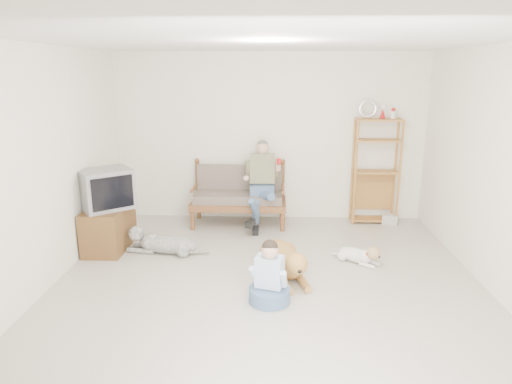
{
  "coord_description": "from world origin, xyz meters",
  "views": [
    {
      "loc": [
        0.04,
        -4.65,
        2.42
      ],
      "look_at": [
        -0.17,
        1.0,
        0.9
      ],
      "focal_mm": 32.0,
      "sensor_mm": 36.0,
      "label": 1
    }
  ],
  "objects_px": {
    "tv_stand": "(109,228)",
    "golden_retriever": "(286,260)",
    "etagere": "(376,170)",
    "loveseat": "(239,194)"
  },
  "relations": [
    {
      "from": "tv_stand",
      "to": "golden_retriever",
      "type": "distance_m",
      "value": 2.56
    },
    {
      "from": "tv_stand",
      "to": "etagere",
      "type": "bearing_deg",
      "value": 18.51
    },
    {
      "from": "etagere",
      "to": "golden_retriever",
      "type": "distance_m",
      "value": 2.61
    },
    {
      "from": "tv_stand",
      "to": "golden_retriever",
      "type": "bearing_deg",
      "value": -16.74
    },
    {
      "from": "loveseat",
      "to": "tv_stand",
      "type": "xyz_separation_m",
      "value": [
        -1.74,
        -1.15,
        -0.19
      ]
    },
    {
      "from": "loveseat",
      "to": "etagere",
      "type": "xyz_separation_m",
      "value": [
        2.19,
        0.15,
        0.38
      ]
    },
    {
      "from": "loveseat",
      "to": "tv_stand",
      "type": "relative_size",
      "value": 1.67
    },
    {
      "from": "etagere",
      "to": "golden_retriever",
      "type": "height_order",
      "value": "etagere"
    },
    {
      "from": "golden_retriever",
      "to": "etagere",
      "type": "bearing_deg",
      "value": 40.43
    },
    {
      "from": "tv_stand",
      "to": "loveseat",
      "type": "bearing_deg",
      "value": 33.74
    }
  ]
}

